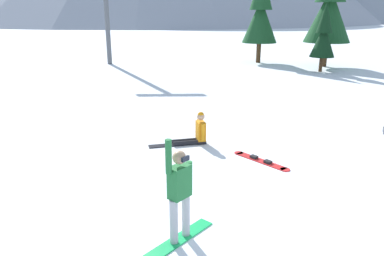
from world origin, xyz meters
name	(u,v)px	position (x,y,z in m)	size (l,w,h in m)	color
ground_plane	(273,200)	(0.00, 0.00, 0.00)	(800.00, 800.00, 0.00)	white
snowboarder_foreground	(180,193)	(-2.04, -1.42, 0.94)	(1.26, 1.35, 2.00)	#19B259
snowboarder_midground	(195,133)	(-1.58, 3.77, 0.36)	(1.81, 0.79, 1.01)	black
loose_snowboard_near_left	(261,160)	(0.18, 2.24, 0.02)	(1.40, 1.59, 0.09)	red
pine_tree_twin	(330,5)	(8.59, 20.44, 4.36)	(3.29, 3.29, 8.00)	#472D19
pine_tree_broad	(324,35)	(7.45, 17.97, 2.46)	(1.63, 1.63, 4.52)	#472D19
pine_tree_slender	(261,12)	(4.14, 22.77, 3.86)	(2.71, 2.71, 7.07)	#472D19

